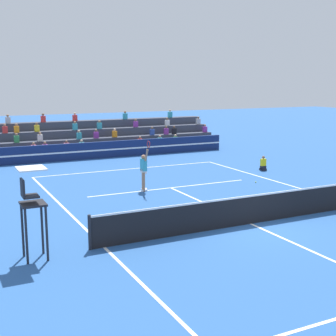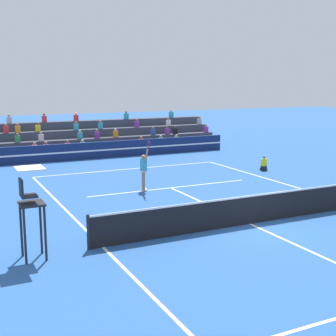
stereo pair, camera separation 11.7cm
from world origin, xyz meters
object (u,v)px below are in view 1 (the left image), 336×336
Objects in this scene: umpire_chair at (31,201)px; tennis_player at (144,170)px; ball_kid_courtside at (263,165)px; tennis_ball at (256,182)px.

tennis_player is (6.20, 6.41, -0.73)m from umpire_chair.
tennis_ball is (-2.40, -2.54, -0.30)m from ball_kid_courtside.
tennis_player is at bearing -168.38° from ball_kid_courtside.
ball_kid_courtside is 3.51m from tennis_ball.
tennis_player is (-8.18, -1.68, 0.66)m from ball_kid_courtside.
tennis_ball is at bearing -133.40° from ball_kid_courtside.
ball_kid_courtside reaches higher than tennis_ball.
umpire_chair is 16.57m from ball_kid_courtside.
tennis_player is at bearing 171.56° from tennis_ball.
tennis_ball is (5.78, -0.86, -0.95)m from tennis_player.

